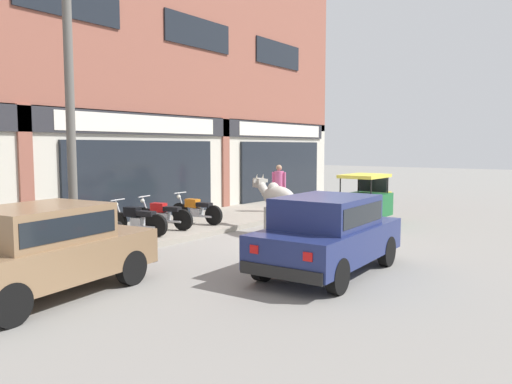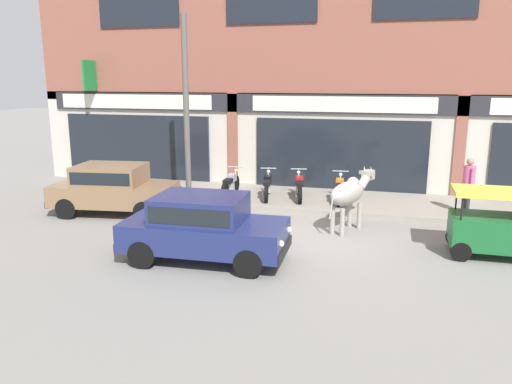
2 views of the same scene
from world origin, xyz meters
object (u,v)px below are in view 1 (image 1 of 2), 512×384
(motorcycle_0, at_px, (98,226))
(pedestrian, at_px, (279,183))
(car_1, at_px, (43,246))
(motorcycle_1, at_px, (137,220))
(cow, at_px, (277,198))
(motorcycle_2, at_px, (163,215))
(auto_rickshaw, at_px, (366,202))
(motorcycle_3, at_px, (196,210))
(utility_pole, at_px, (70,118))
(car_0, at_px, (328,231))

(motorcycle_0, distance_m, pedestrian, 7.16)
(car_1, distance_m, motorcycle_1, 4.76)
(cow, distance_m, motorcycle_2, 3.11)
(auto_rickshaw, bearing_deg, motorcycle_1, 149.96)
(motorcycle_0, bearing_deg, motorcycle_3, 2.57)
(cow, xyz_separation_m, motorcycle_3, (-0.49, 2.49, -0.47))
(cow, distance_m, utility_pole, 5.70)
(car_0, relative_size, motorcycle_1, 2.04)
(motorcycle_0, distance_m, motorcycle_1, 1.22)
(car_1, height_order, motorcycle_1, car_1)
(motorcycle_2, bearing_deg, pedestrian, -6.08)
(auto_rickshaw, bearing_deg, car_0, -162.52)
(motorcycle_1, distance_m, motorcycle_2, 1.02)
(car_0, xyz_separation_m, auto_rickshaw, (6.16, 1.94, -0.15))
(cow, height_order, motorcycle_2, cow)
(motorcycle_2, bearing_deg, motorcycle_3, -1.74)
(auto_rickshaw, bearing_deg, motorcycle_0, 154.74)
(motorcycle_1, height_order, motorcycle_2, same)
(car_1, relative_size, utility_pole, 0.67)
(cow, relative_size, motorcycle_0, 1.10)
(motorcycle_3, bearing_deg, auto_rickshaw, -43.50)
(motorcycle_1, xyz_separation_m, utility_pole, (-2.36, -0.85, 2.42))
(cow, distance_m, auto_rickshaw, 3.50)
(car_0, distance_m, motorcycle_1, 5.46)
(motorcycle_2, height_order, utility_pole, utility_pole)
(utility_pole, bearing_deg, cow, -16.85)
(motorcycle_2, distance_m, utility_pole, 4.26)
(utility_pole, bearing_deg, auto_rickshaw, -17.53)
(motorcycle_0, distance_m, motorcycle_3, 3.51)
(auto_rickshaw, bearing_deg, motorcycle_3, 136.50)
(car_1, bearing_deg, motorcycle_1, 32.04)
(motorcycle_0, height_order, motorcycle_3, same)
(motorcycle_2, distance_m, motorcycle_3, 1.27)
(motorcycle_3, relative_size, pedestrian, 1.13)
(car_0, distance_m, pedestrian, 7.85)
(car_0, bearing_deg, motorcycle_1, 89.08)
(cow, height_order, utility_pole, utility_pole)
(car_1, bearing_deg, car_0, -36.70)
(motorcycle_0, distance_m, motorcycle_2, 2.24)
(cow, xyz_separation_m, car_0, (-2.86, -3.05, -0.19))
(cow, distance_m, pedestrian, 3.72)
(cow, relative_size, motorcycle_3, 1.10)
(car_0, relative_size, auto_rickshaw, 1.84)
(car_0, xyz_separation_m, motorcycle_3, (2.37, 5.54, -0.28))
(cow, height_order, motorcycle_0, cow)
(car_1, bearing_deg, motorcycle_3, 22.43)
(motorcycle_0, bearing_deg, motorcycle_2, 5.02)
(car_0, distance_m, car_1, 4.91)
(auto_rickshaw, distance_m, motorcycle_2, 6.24)
(motorcycle_1, bearing_deg, car_0, -90.92)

